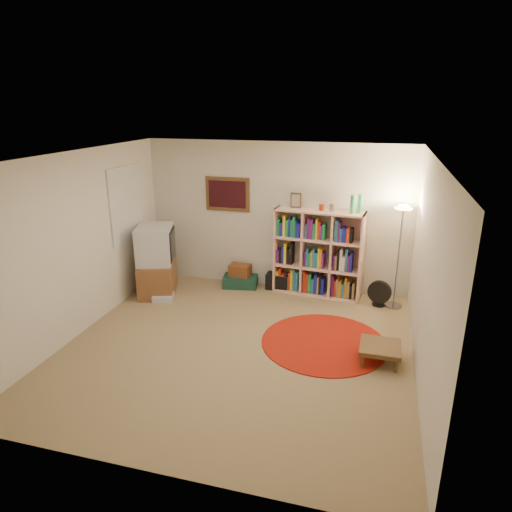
{
  "coord_description": "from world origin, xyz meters",
  "views": [
    {
      "loc": [
        1.65,
        -5.09,
        3.11
      ],
      "look_at": [
        0.1,
        0.6,
        1.1
      ],
      "focal_mm": 32.0,
      "sensor_mm": 36.0,
      "label": 1
    }
  ],
  "objects": [
    {
      "name": "room",
      "position": [
        -0.05,
        0.05,
        1.26
      ],
      "size": [
        4.54,
        4.54,
        2.54
      ],
      "color": "#8F7854",
      "rests_on": "ground"
    },
    {
      "name": "side_table",
      "position": [
        1.83,
        0.15,
        0.19
      ],
      "size": [
        0.5,
        0.5,
        0.23
      ],
      "rotation": [
        0.0,
        0.0,
        -0.01
      ],
      "color": "#4A301A",
      "rests_on": "ground"
    },
    {
      "name": "red_rug",
      "position": [
        1.1,
        0.43,
        0.01
      ],
      "size": [
        1.7,
        1.7,
        0.02
      ],
      "color": "maroon",
      "rests_on": "ground"
    },
    {
      "name": "suitcase",
      "position": [
        -0.58,
        2.05,
        0.1
      ],
      "size": [
        0.64,
        0.47,
        0.19
      ],
      "rotation": [
        0.0,
        0.0,
        0.16
      ],
      "color": "#14382E",
      "rests_on": "ground"
    },
    {
      "name": "bookshelf",
      "position": [
        0.74,
        2.09,
        0.7
      ],
      "size": [
        1.48,
        0.56,
        1.74
      ],
      "rotation": [
        0.0,
        0.0,
        -0.1
      ],
      "color": "#FFBEAA",
      "rests_on": "ground"
    },
    {
      "name": "duffel_bag",
      "position": [
        0.08,
        2.16,
        0.14
      ],
      "size": [
        0.39,
        0.33,
        0.27
      ],
      "rotation": [
        0.0,
        0.0,
        -0.01
      ],
      "color": "black",
      "rests_on": "ground"
    },
    {
      "name": "tv_stand",
      "position": [
        -1.84,
        1.41,
        0.56
      ],
      "size": [
        0.78,
        0.94,
        1.17
      ],
      "rotation": [
        0.0,
        0.0,
        0.31
      ],
      "color": "brown",
      "rests_on": "ground"
    },
    {
      "name": "floor_lamp",
      "position": [
        2.02,
        1.89,
        1.37
      ],
      "size": [
        0.37,
        0.37,
        1.66
      ],
      "rotation": [
        0.0,
        0.0,
        0.19
      ],
      "color": "gray",
      "rests_on": "ground"
    },
    {
      "name": "floor_fan",
      "position": [
        1.79,
        1.85,
        0.21
      ],
      "size": [
        0.38,
        0.23,
        0.42
      ],
      "rotation": [
        0.0,
        0.0,
        -0.21
      ],
      "color": "black",
      "rests_on": "ground"
    },
    {
      "name": "dvd_box",
      "position": [
        -1.63,
        1.14,
        0.05
      ],
      "size": [
        0.4,
        0.36,
        0.11
      ],
      "rotation": [
        0.0,
        0.0,
        0.31
      ],
      "color": "silver",
      "rests_on": "ground"
    },
    {
      "name": "wicker_basket",
      "position": [
        -0.59,
        2.07,
        0.29
      ],
      "size": [
        0.37,
        0.28,
        0.2
      ],
      "rotation": [
        0.0,
        0.0,
        -0.06
      ],
      "color": "brown",
      "rests_on": "suitcase"
    }
  ]
}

